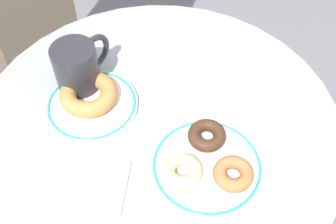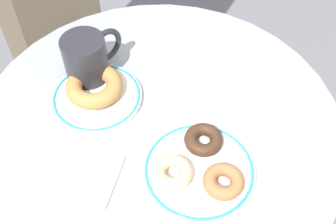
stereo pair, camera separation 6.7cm
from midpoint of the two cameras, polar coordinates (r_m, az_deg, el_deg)
The scene contains 9 objects.
cafe_table at distance 1.00m, azimuth 0.80°, elevation -8.92°, with size 0.71×0.71×0.77m.
plate_left at distance 0.85m, azimuth -7.38°, elevation 1.91°, with size 0.18×0.18×0.01m.
plate_right at distance 0.75m, azimuth 6.82°, elevation -7.98°, with size 0.20×0.20×0.01m.
donut_old_fashioned at distance 0.84m, azimuth -7.74°, elevation 3.39°, with size 0.11×0.11×0.03m, color #BC7F42.
donut_cinnamon at distance 0.72m, azimuth 10.16°, elevation -9.40°, with size 0.07×0.07×0.02m, color #A36B3D.
donut_chocolate at distance 0.76m, azimuth 7.13°, elevation -4.13°, with size 0.07×0.07×0.02m, color #422819.
donut_glazed at distance 0.72m, azimuth 3.26°, elevation -8.34°, with size 0.07×0.07×0.02m, color #E0B789.
paper_napkin at distance 0.75m, azimuth -8.72°, elevation -8.62°, with size 0.11×0.10×0.01m, color white.
coffee_mug at distance 0.86m, azimuth -8.59°, elevation 7.08°, with size 0.09×0.13×0.10m.
Camera 2 is at (0.31, -0.38, 1.42)m, focal length 44.98 mm.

